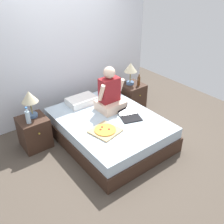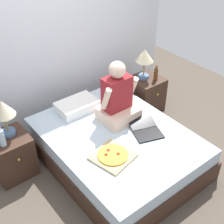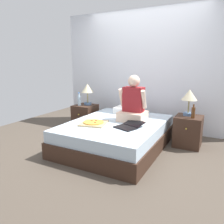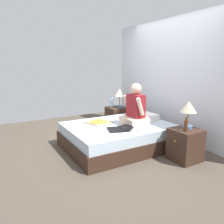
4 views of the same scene
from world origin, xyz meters
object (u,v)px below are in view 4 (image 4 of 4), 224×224
(nightstand_left, at_px, (117,118))
(nightstand_right, at_px, (185,145))
(water_bottle, at_px, (112,103))
(beer_bottle, at_px, (186,125))
(pizza_box, at_px, (98,122))
(lamp_on_left_nightstand, at_px, (119,94))
(lamp_on_right_nightstand, at_px, (188,109))
(person_seated, at_px, (135,110))
(laptop, at_px, (118,129))
(bed, at_px, (119,136))

(nightstand_left, height_order, nightstand_right, same)
(water_bottle, distance_m, beer_bottle, 2.29)
(water_bottle, xyz_separation_m, pizza_box, (0.87, -0.81, -0.18))
(lamp_on_left_nightstand, xyz_separation_m, pizza_box, (0.75, -0.95, -0.40))
(lamp_on_right_nightstand, xyz_separation_m, person_seated, (-0.84, -0.44, -0.13))
(pizza_box, bearing_deg, laptop, 9.04)
(water_bottle, relative_size, pizza_box, 0.58)
(pizza_box, bearing_deg, nightstand_left, 131.36)
(pizza_box, bearing_deg, nightstand_right, 33.60)
(nightstand_left, relative_size, lamp_on_right_nightstand, 1.18)
(beer_bottle, height_order, person_seated, person_seated)
(lamp_on_right_nightstand, distance_m, pizza_box, 1.68)
(beer_bottle, height_order, laptop, beer_bottle)
(beer_bottle, bearing_deg, lamp_on_left_nightstand, 176.05)
(laptop, bearing_deg, beer_bottle, 39.94)
(lamp_on_left_nightstand, height_order, laptop, lamp_on_left_nightstand)
(nightstand_right, bearing_deg, water_bottle, -177.68)
(pizza_box, bearing_deg, lamp_on_right_nightstand, 35.65)
(lamp_on_right_nightstand, relative_size, laptop, 0.91)
(bed, relative_size, beer_bottle, 8.53)
(beer_bottle, xyz_separation_m, laptop, (-0.84, -0.71, -0.17))
(bed, height_order, lamp_on_left_nightstand, lamp_on_left_nightstand)
(lamp_on_left_nightstand, relative_size, water_bottle, 1.63)
(nightstand_left, bearing_deg, beer_bottle, -2.58)
(laptop, bearing_deg, pizza_box, -170.96)
(person_seated, bearing_deg, lamp_on_left_nightstand, 160.47)
(lamp_on_left_nightstand, xyz_separation_m, laptop, (1.33, -0.86, -0.40))
(water_bottle, bearing_deg, nightstand_left, 48.35)
(lamp_on_right_nightstand, bearing_deg, person_seated, -152.61)
(water_bottle, xyz_separation_m, person_seated, (1.35, -0.30, 0.09))
(water_bottle, relative_size, person_seated, 0.35)
(lamp_on_left_nightstand, height_order, nightstand_right, lamp_on_left_nightstand)
(water_bottle, height_order, lamp_on_right_nightstand, lamp_on_right_nightstand)
(bed, distance_m, person_seated, 0.59)
(beer_bottle, bearing_deg, nightstand_right, 125.01)
(nightstand_right, xyz_separation_m, lamp_on_right_nightstand, (-0.03, 0.05, 0.59))
(lamp_on_left_nightstand, bearing_deg, nightstand_right, -1.36)
(water_bottle, relative_size, lamp_on_right_nightstand, 0.61)
(nightstand_left, bearing_deg, water_bottle, -131.65)
(lamp_on_right_nightstand, bearing_deg, bed, -147.51)
(bed, bearing_deg, water_bottle, 155.56)
(person_seated, distance_m, pizza_box, 0.75)
(water_bottle, bearing_deg, person_seated, -12.39)
(beer_bottle, relative_size, person_seated, 0.29)
(lamp_on_right_nightstand, relative_size, pizza_box, 0.94)
(nightstand_right, bearing_deg, bed, -150.21)
(beer_bottle, bearing_deg, water_bottle, 179.75)
(lamp_on_left_nightstand, distance_m, pizza_box, 1.27)
(nightstand_right, relative_size, person_seated, 0.68)
(nightstand_left, distance_m, lamp_on_right_nightstand, 2.20)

